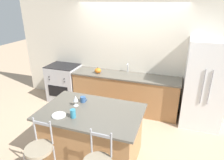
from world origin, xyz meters
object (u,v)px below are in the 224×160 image
Objects in this scene: bar_stool_near at (40,155)px; coffee_mug at (83,99)px; pumpkin_decoration at (98,71)px; oven_range at (64,83)px; refrigerator at (204,84)px; dinner_plate at (59,115)px; tumbler_cup at (73,113)px; wine_glass at (76,99)px.

bar_stool_near is 8.27× the size of coffee_mug.
oven_range is at bearing 175.95° from pumpkin_decoration.
refrigerator is 2.95m from dinner_plate.
dinner_plate is at bearing -59.53° from oven_range.
dinner_plate is at bearing -172.74° from tumbler_cup.
wine_glass is 1.34× the size of tumbler_cup.
refrigerator is at bearing -0.77° from oven_range.
oven_range is 0.91× the size of bar_stool_near.
wine_glass is 1.61m from pumpkin_decoration.
refrigerator is at bearing 44.92° from tumbler_cup.
dinner_plate is 0.24m from tumbler_cup.
tumbler_cup is at bearing -67.90° from wine_glass.
pumpkin_decoration reaches higher than dinner_plate.
coffee_mug is 1.47m from pumpkin_decoration.
pumpkin_decoration is at bearing 95.04° from dinner_plate.
wine_glass is 1.42× the size of coffee_mug.
oven_range is 5.32× the size of wine_glass.
refrigerator is 8.65× the size of dinner_plate.
refrigerator is at bearing 42.13° from dinner_plate.
oven_range is (-3.38, 0.05, -0.44)m from refrigerator.
coffee_mug is 0.95× the size of tumbler_cup.
bar_stool_near reaches higher than dinner_plate.
tumbler_cup is at bearing -80.55° from coffee_mug.
refrigerator is 1.91× the size of oven_range.
oven_range is at bearing 127.80° from wine_glass.
refrigerator is at bearing 37.73° from wine_glass.
pumpkin_decoration is (-2.36, -0.03, 0.04)m from refrigerator.
pumpkin_decoration is (-0.41, 1.92, -0.00)m from tumbler_cup.
bar_stool_near is 4.95× the size of dinner_plate.
coffee_mug is (0.17, 1.02, 0.39)m from bar_stool_near.
wine_glass reaches higher than tumbler_cup.
bar_stool_near reaches higher than pumpkin_decoration.
wine_glass is (0.12, 0.86, 0.47)m from bar_stool_near.
wine_glass is at bearing 112.10° from tumbler_cup.
bar_stool_near is 5.83× the size of wine_glass.
tumbler_cup is at bearing -78.10° from pumpkin_decoration.
oven_range is at bearing 125.53° from tumbler_cup.
coffee_mug is at bearing 99.45° from tumbler_cup.
pumpkin_decoration is at bearing 99.65° from wine_glass.
refrigerator is at bearing 35.57° from coffee_mug.
oven_range is 1.13m from pumpkin_decoration.
tumbler_cup reaches higher than dinner_plate.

